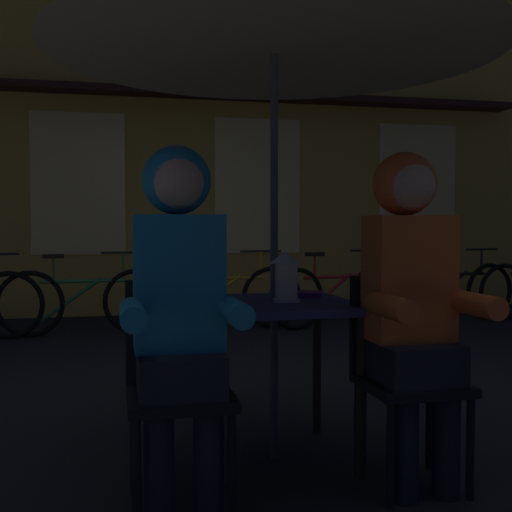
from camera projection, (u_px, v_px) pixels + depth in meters
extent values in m
plane|color=black|center=(274.00, 458.00, 3.00)|extent=(60.00, 60.00, 0.00)
cube|color=navy|center=(274.00, 305.00, 2.97)|extent=(0.72, 0.72, 0.04)
cylinder|color=#2D2319|center=(219.00, 406.00, 2.61)|extent=(0.04, 0.04, 0.70)
cylinder|color=#2D2319|center=(361.00, 397.00, 2.75)|extent=(0.04, 0.04, 0.70)
cylinder|color=#2D2319|center=(199.00, 372.00, 3.22)|extent=(0.04, 0.04, 0.70)
cylinder|color=#2D2319|center=(317.00, 367.00, 3.35)|extent=(0.04, 0.04, 0.70)
cylinder|color=#4C4C51|center=(274.00, 218.00, 2.95)|extent=(0.04, 0.04, 2.25)
cone|color=tan|center=(274.00, 12.00, 2.90)|extent=(2.10, 2.10, 0.38)
cube|color=white|center=(285.00, 300.00, 2.94)|extent=(0.11, 0.11, 0.02)
cube|color=white|center=(285.00, 281.00, 2.94)|extent=(0.09, 0.09, 0.16)
pyramid|color=white|center=(285.00, 257.00, 2.93)|extent=(0.11, 0.11, 0.06)
cube|color=black|center=(180.00, 398.00, 2.45)|extent=(0.40, 0.40, 0.04)
cylinder|color=black|center=(232.00, 468.00, 2.33)|extent=(0.03, 0.03, 0.41)
cylinder|color=black|center=(137.00, 476.00, 2.25)|extent=(0.03, 0.03, 0.41)
cylinder|color=black|center=(217.00, 438.00, 2.66)|extent=(0.03, 0.03, 0.41)
cylinder|color=black|center=(134.00, 444.00, 2.59)|extent=(0.03, 0.03, 0.41)
cube|color=black|center=(175.00, 330.00, 2.62)|extent=(0.40, 0.03, 0.42)
cube|color=black|center=(412.00, 385.00, 2.65)|extent=(0.40, 0.40, 0.04)
cylinder|color=black|center=(470.00, 449.00, 2.53)|extent=(0.03, 0.03, 0.41)
cylinder|color=black|center=(390.00, 455.00, 2.46)|extent=(0.03, 0.03, 0.41)
cylinder|color=black|center=(429.00, 423.00, 2.87)|extent=(0.03, 0.03, 0.41)
cylinder|color=black|center=(358.00, 428.00, 2.79)|extent=(0.03, 0.03, 0.41)
cube|color=black|center=(393.00, 323.00, 2.82)|extent=(0.40, 0.03, 0.42)
cylinder|color=black|center=(208.00, 460.00, 2.35)|extent=(0.11, 0.11, 0.45)
cylinder|color=black|center=(159.00, 464.00, 2.31)|extent=(0.11, 0.11, 0.45)
cube|color=black|center=(180.00, 372.00, 2.44)|extent=(0.32, 0.36, 0.16)
cube|color=teal|center=(178.00, 282.00, 2.47)|extent=(0.34, 0.22, 0.52)
cylinder|color=teal|center=(235.00, 312.00, 2.29)|extent=(0.09, 0.30, 0.09)
cylinder|color=teal|center=(133.00, 315.00, 2.22)|extent=(0.09, 0.30, 0.09)
sphere|color=tan|center=(178.00, 182.00, 2.45)|extent=(0.21, 0.21, 0.21)
sphere|color=teal|center=(177.00, 180.00, 2.50)|extent=(0.27, 0.27, 0.27)
cylinder|color=black|center=(446.00, 442.00, 2.56)|extent=(0.11, 0.11, 0.45)
cylinder|color=black|center=(405.00, 445.00, 2.52)|extent=(0.11, 0.11, 0.45)
cube|color=black|center=(412.00, 361.00, 2.65)|extent=(0.32, 0.36, 0.16)
cube|color=#E05B23|center=(409.00, 278.00, 2.67)|extent=(0.34, 0.22, 0.52)
cylinder|color=#E05B23|center=(476.00, 305.00, 2.50)|extent=(0.09, 0.30, 0.09)
cylinder|color=#E05B23|center=(390.00, 307.00, 2.42)|extent=(0.09, 0.30, 0.09)
sphere|color=tan|center=(410.00, 186.00, 2.65)|extent=(0.21, 0.21, 0.21)
sphere|color=#E05B23|center=(404.00, 184.00, 2.70)|extent=(0.27, 0.27, 0.27)
cube|color=gold|center=(168.00, 68.00, 8.12)|extent=(10.00, 0.60, 6.20)
cube|color=#F4D17A|center=(78.00, 184.00, 7.65)|extent=(1.10, 0.02, 1.70)
cube|color=#F4D17A|center=(258.00, 186.00, 8.12)|extent=(1.10, 0.02, 1.70)
cube|color=#F4D17A|center=(417.00, 188.00, 8.59)|extent=(1.10, 0.02, 1.70)
cube|color=#331914|center=(171.00, 93.00, 7.70)|extent=(9.00, 0.36, 0.08)
torus|color=black|center=(9.00, 305.00, 6.17)|extent=(0.66, 0.06, 0.66)
torus|color=black|center=(136.00, 301.00, 6.51)|extent=(0.66, 0.07, 0.66)
torus|color=black|center=(30.00, 304.00, 6.25)|extent=(0.66, 0.07, 0.66)
cylinder|color=#236B3D|center=(84.00, 281.00, 6.37)|extent=(0.84, 0.07, 0.04)
cylinder|color=#236B3D|center=(71.00, 300.00, 6.35)|extent=(0.61, 0.06, 0.44)
cylinder|color=#236B3D|center=(53.00, 269.00, 6.29)|extent=(0.02, 0.02, 0.24)
cube|color=black|center=(53.00, 256.00, 6.29)|extent=(0.20, 0.09, 0.04)
cylinder|color=#236B3D|center=(123.00, 266.00, 6.46)|extent=(0.02, 0.02, 0.28)
cylinder|color=black|center=(123.00, 253.00, 6.46)|extent=(0.44, 0.04, 0.02)
torus|color=black|center=(272.00, 297.00, 6.87)|extent=(0.66, 0.06, 0.66)
torus|color=black|center=(177.00, 300.00, 6.64)|extent=(0.66, 0.06, 0.66)
cylinder|color=#B78419|center=(225.00, 278.00, 6.74)|extent=(0.84, 0.05, 0.04)
cylinder|color=#B78419|center=(213.00, 295.00, 6.72)|extent=(0.61, 0.04, 0.44)
cylinder|color=#B78419|center=(198.00, 267.00, 6.67)|extent=(0.02, 0.02, 0.24)
cube|color=black|center=(198.00, 255.00, 6.67)|extent=(0.20, 0.08, 0.04)
cylinder|color=#B78419|center=(261.00, 264.00, 6.82)|extent=(0.02, 0.02, 0.28)
cylinder|color=black|center=(261.00, 251.00, 6.82)|extent=(0.44, 0.03, 0.02)
torus|color=black|center=(375.00, 294.00, 7.16)|extent=(0.65, 0.20, 0.66)
torus|color=black|center=(296.00, 299.00, 6.71)|extent=(0.65, 0.20, 0.66)
cylinder|color=maroon|center=(337.00, 277.00, 6.92)|extent=(0.82, 0.23, 0.04)
cylinder|color=maroon|center=(328.00, 294.00, 6.88)|extent=(0.60, 0.18, 0.44)
cylinder|color=maroon|center=(315.00, 266.00, 6.79)|extent=(0.02, 0.02, 0.24)
cube|color=black|center=(315.00, 254.00, 6.79)|extent=(0.21, 0.13, 0.04)
cylinder|color=maroon|center=(367.00, 263.00, 7.09)|extent=(0.02, 0.02, 0.28)
cylinder|color=black|center=(367.00, 250.00, 7.08)|extent=(0.43, 0.13, 0.02)
torus|color=black|center=(489.00, 291.00, 7.49)|extent=(0.66, 0.16, 0.66)
torus|color=black|center=(417.00, 295.00, 7.11)|extent=(0.66, 0.16, 0.66)
cylinder|color=black|center=(454.00, 274.00, 7.29)|extent=(0.83, 0.17, 0.04)
cylinder|color=black|center=(445.00, 290.00, 7.25)|extent=(0.60, 0.13, 0.44)
cylinder|color=black|center=(434.00, 264.00, 7.18)|extent=(0.02, 0.02, 0.24)
cube|color=black|center=(434.00, 253.00, 7.17)|extent=(0.21, 0.11, 0.04)
cylinder|color=black|center=(482.00, 261.00, 7.43)|extent=(0.02, 0.02, 0.28)
cylinder|color=black|center=(482.00, 249.00, 7.42)|extent=(0.44, 0.10, 0.02)
torus|color=black|center=(504.00, 292.00, 7.42)|extent=(0.66, 0.07, 0.66)
cube|color=#661E7A|center=(301.00, 294.00, 3.16)|extent=(0.24, 0.20, 0.02)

